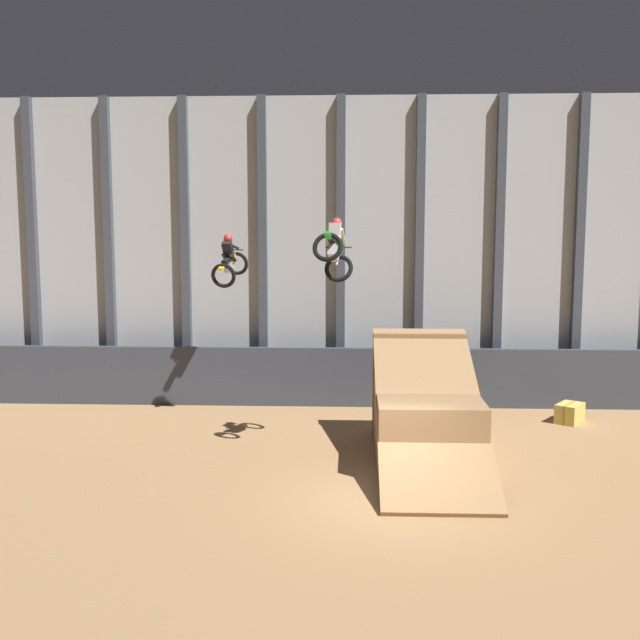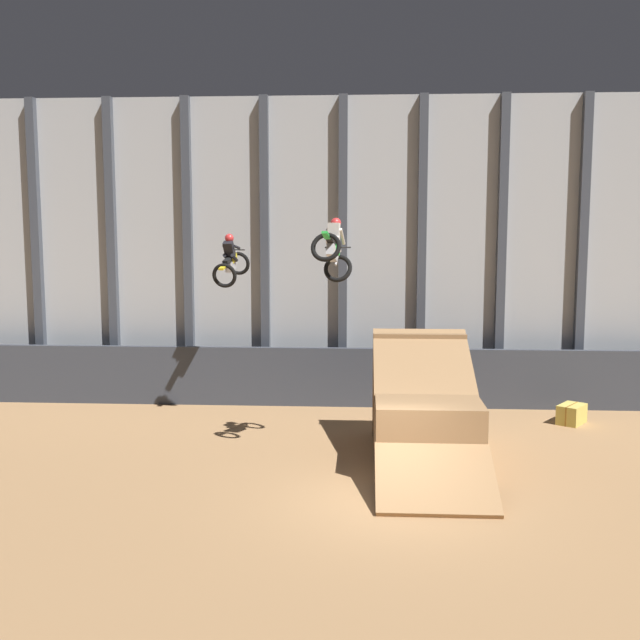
% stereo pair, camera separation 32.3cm
% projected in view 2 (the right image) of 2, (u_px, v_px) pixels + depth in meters
% --- Properties ---
extents(ground_plane, '(60.00, 60.00, 0.00)m').
position_uv_depth(ground_plane, '(390.00, 502.00, 15.51)').
color(ground_plane, '#9E754C').
extents(arena_back_wall, '(32.00, 0.40, 9.84)m').
position_uv_depth(arena_back_wall, '(382.00, 251.00, 24.24)').
color(arena_back_wall, '#ADB2B7').
rests_on(arena_back_wall, ground_plane).
extents(lower_barrier, '(31.36, 0.20, 1.88)m').
position_uv_depth(lower_barrier, '(381.00, 378.00, 23.66)').
color(lower_barrier, '#383D47').
rests_on(lower_barrier, ground_plane).
extents(dirt_ramp, '(2.50, 6.26, 3.01)m').
position_uv_depth(dirt_ramp, '(423.00, 415.00, 18.66)').
color(dirt_ramp, '#966F48').
rests_on(dirt_ramp, ground_plane).
extents(rider_bike_left_air, '(0.94, 1.87, 1.59)m').
position_uv_depth(rider_bike_left_air, '(231.00, 262.00, 22.14)').
color(rider_bike_left_air, black).
extents(rider_bike_right_air, '(1.03, 1.78, 1.66)m').
position_uv_depth(rider_bike_right_air, '(333.00, 249.00, 18.21)').
color(rider_bike_right_air, black).
extents(hay_bale_trackside, '(1.01, 1.08, 0.57)m').
position_uv_depth(hay_bale_trackside, '(572.00, 414.00, 21.71)').
color(hay_bale_trackside, '#CCB751').
rests_on(hay_bale_trackside, ground_plane).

